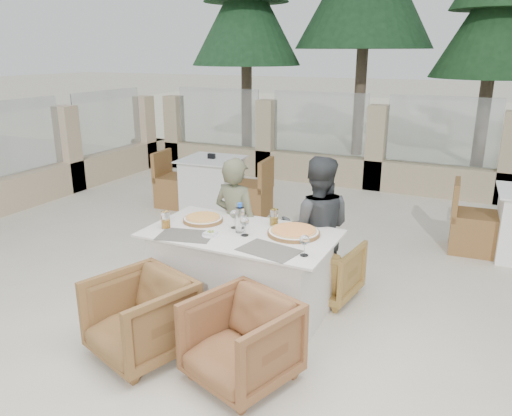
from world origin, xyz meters
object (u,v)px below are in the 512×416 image
at_px(dining_table, 241,274).
at_px(pizza_right, 294,231).
at_px(pizza_left, 203,219).
at_px(diner_right, 317,229).
at_px(wine_glass_corner, 304,244).
at_px(bg_table_a, 212,185).
at_px(wine_glass_near, 245,225).
at_px(armchair_near_left, 140,318).
at_px(beer_glass_left, 166,220).
at_px(diner_left, 236,225).
at_px(armchair_far_left, 240,253).
at_px(beer_glass_right, 274,217).
at_px(armchair_near_right, 241,341).
at_px(wine_glass_centre, 234,218).
at_px(olive_dish, 211,233).
at_px(water_bottle, 240,218).
at_px(armchair_far_right, 325,269).

bearing_deg(dining_table, pizza_right, 18.36).
distance_m(pizza_left, diner_right, 1.04).
relative_size(wine_glass_corner, bg_table_a, 0.11).
xyz_separation_m(wine_glass_near, diner_right, (0.41, 0.64, -0.18)).
bearing_deg(wine_glass_near, armchair_near_left, -119.37).
height_order(armchair_near_left, diner_right, diner_right).
height_order(dining_table, pizza_left, pizza_left).
xyz_separation_m(pizza_right, beer_glass_left, (-1.06, -0.32, 0.05)).
bearing_deg(beer_glass_left, wine_glass_corner, -2.53).
height_order(beer_glass_left, diner_left, diner_left).
relative_size(pizza_right, wine_glass_corner, 2.38).
height_order(pizza_left, armchair_far_left, pizza_left).
height_order(beer_glass_right, bg_table_a, beer_glass_right).
xyz_separation_m(armchair_near_left, armchair_near_right, (0.83, 0.05, -0.01)).
xyz_separation_m(wine_glass_centre, bg_table_a, (-1.67, 2.44, -0.48)).
relative_size(wine_glass_near, olive_dish, 1.67).
height_order(olive_dish, bg_table_a, olive_dish).
distance_m(pizza_right, beer_glass_left, 1.11).
bearing_deg(wine_glass_centre, diner_right, 42.04).
relative_size(dining_table, wine_glass_corner, 8.70).
distance_m(water_bottle, diner_right, 0.79).
bearing_deg(armchair_near_left, dining_table, 84.96).
bearing_deg(water_bottle, beer_glass_left, -163.48).
bearing_deg(pizza_right, beer_glass_left, -162.90).
relative_size(pizza_left, beer_glass_left, 2.38).
bearing_deg(pizza_right, armchair_far_left, 148.77).
xyz_separation_m(dining_table, armchair_far_right, (0.56, 0.65, -0.11)).
xyz_separation_m(dining_table, armchair_near_left, (-0.40, -0.88, -0.07)).
bearing_deg(pizza_left, armchair_near_right, -47.35).
distance_m(wine_glass_corner, bg_table_a, 3.70).
bearing_deg(armchair_far_left, armchair_near_right, 131.76).
distance_m(dining_table, diner_left, 0.58).
bearing_deg(armchair_near_left, beer_glass_left, 127.71).
distance_m(wine_glass_centre, beer_glass_right, 0.35).
height_order(pizza_left, diner_left, diner_left).
height_order(pizza_left, wine_glass_centre, wine_glass_centre).
bearing_deg(olive_dish, wine_glass_near, 26.39).
height_order(water_bottle, diner_left, diner_left).
bearing_deg(diner_right, water_bottle, 33.13).
bearing_deg(beer_glass_left, water_bottle, 16.52).
relative_size(pizza_right, olive_dish, 3.98).
bearing_deg(diner_right, pizza_left, 10.59).
height_order(pizza_left, beer_glass_left, beer_glass_left).
relative_size(pizza_right, armchair_far_right, 0.72).
xyz_separation_m(dining_table, wine_glass_near, (0.07, -0.05, 0.48)).
relative_size(diner_left, bg_table_a, 0.80).
height_order(armchair_far_left, diner_left, diner_left).
xyz_separation_m(wine_glass_centre, armchair_far_left, (-0.22, 0.52, -0.56)).
bearing_deg(olive_dish, water_bottle, 45.28).
relative_size(armchair_near_right, diner_right, 0.50).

